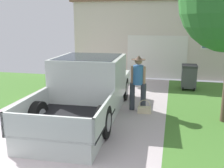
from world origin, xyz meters
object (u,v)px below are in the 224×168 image
at_px(house_with_garage, 162,31).
at_px(wheeled_trash_bin, 189,76).
at_px(person_with_hat, 138,81).
at_px(handbag, 144,109).
at_px(pickup_truck, 89,88).

bearing_deg(house_with_garage, wheeled_trash_bin, -75.14).
bearing_deg(wheeled_trash_bin, person_with_hat, -118.82).
height_order(person_with_hat, wheeled_trash_bin, person_with_hat).
bearing_deg(house_with_garage, person_with_hat, -92.18).
bearing_deg(handbag, pickup_truck, -170.84).
bearing_deg(person_with_hat, handbag, 137.68).
distance_m(person_with_hat, house_with_garage, 8.42).
bearing_deg(wheeled_trash_bin, house_with_garage, 104.86).
xyz_separation_m(person_with_hat, wheeled_trash_bin, (1.70, 3.10, -0.40)).
xyz_separation_m(pickup_truck, house_with_garage, (1.76, 8.84, 1.45)).
xyz_separation_m(person_with_hat, house_with_garage, (0.32, 8.32, 1.26)).
relative_size(pickup_truck, wheeled_trash_bin, 5.19).
distance_m(handbag, house_with_garage, 8.82).
height_order(pickup_truck, person_with_hat, person_with_hat).
distance_m(pickup_truck, person_with_hat, 1.54).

